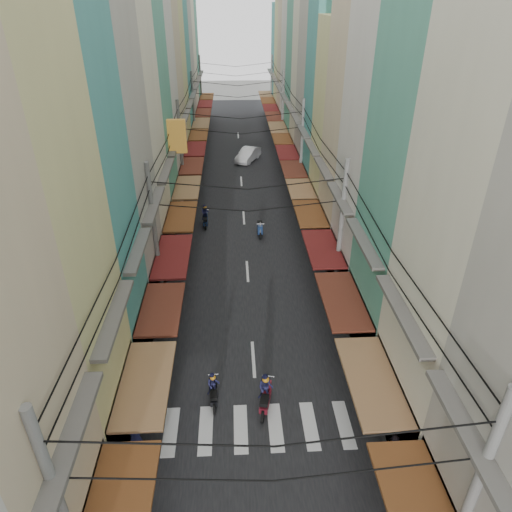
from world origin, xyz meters
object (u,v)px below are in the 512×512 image
object	(u,v)px
white_car	(248,161)
traffic_sign	(393,382)
market_umbrella	(371,313)
bicycle	(346,296)

from	to	relation	value
white_car	traffic_sign	world-z (taller)	traffic_sign
traffic_sign	market_umbrella	bearing A→B (deg)	85.01
market_umbrella	traffic_sign	world-z (taller)	traffic_sign
white_car	market_umbrella	world-z (taller)	market_umbrella
white_car	traffic_sign	bearing A→B (deg)	-58.26
traffic_sign	white_car	bearing A→B (deg)	97.29
market_umbrella	white_car	bearing A→B (deg)	99.16
market_umbrella	traffic_sign	size ratio (longest dim) A/B	0.78
bicycle	market_umbrella	world-z (taller)	market_umbrella
white_car	market_umbrella	size ratio (longest dim) A/B	1.99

